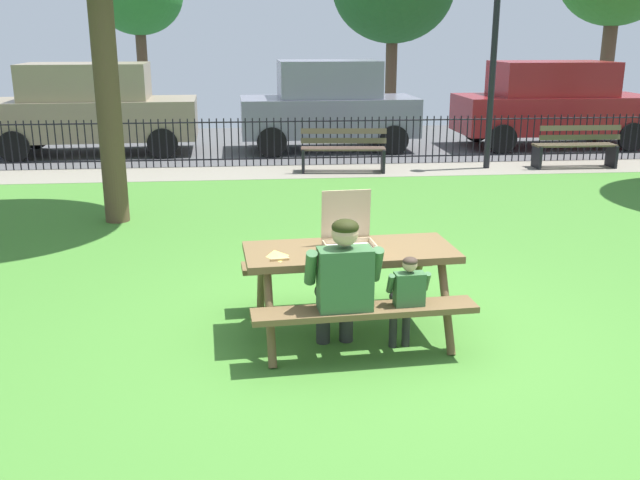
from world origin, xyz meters
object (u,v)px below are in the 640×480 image
Objects in this scene: parked_car_center at (329,105)px; pizza_slice_on_table at (278,256)px; pizza_box_open at (349,236)px; adult_at_table at (342,282)px; lamp_post_walkway at (495,41)px; park_bench_center at (343,150)px; picnic_table_foreground at (350,268)px; parked_car_left at (92,107)px; child_at_table at (406,295)px; parked_car_right at (552,103)px; park_bench_right at (576,147)px.

pizza_slice_on_table is at bearing -98.66° from parked_car_center.
pizza_box_open is 0.41× the size of adult_at_table.
lamp_post_walkway is 1.00× the size of parked_car_center.
adult_at_table is 0.73× the size of park_bench_center.
picnic_table_foreground is 0.42× the size of parked_car_left.
child_at_table is 0.20× the size of parked_car_right.
parked_car_center reaches higher than pizza_box_open.
lamp_post_walkway is at bearing 64.23° from adult_at_table.
lamp_post_walkway is at bearing 63.53° from picnic_table_foreground.
parked_car_left reaches higher than child_at_table.
picnic_table_foreground is 0.67m from pizza_slice_on_table.
parked_car_right reaches higher than child_at_table.
parked_car_center is at bearing 84.22° from adult_at_table.
picnic_table_foreground is at bearing -67.53° from parked_car_left.
adult_at_table is 1.38× the size of child_at_table.
parked_car_center reaches higher than adult_at_table.
pizza_box_open is 10.24m from parked_car_center.
park_bench_center is 4.59m from park_bench_right.
park_bench_center is 5.93m from parked_car_right.
park_bench_center is (0.54, 7.98, -0.10)m from child_at_table.
parked_car_center is at bearing 180.00° from parked_car_right.
picnic_table_foreground is 3.84× the size of pizza_box_open.
parked_car_left is at bearing 112.47° from picnic_table_foreground.
adult_at_table is 9.19m from lamp_post_walkway.
pizza_box_open is 0.65m from pizza_slice_on_table.
picnic_table_foreground is 1.59× the size of adult_at_table.
park_bench_right is (5.65, 7.99, -0.24)m from adult_at_table.
pizza_box_open is 11.03m from parked_car_left.
park_bench_right reaches higher than picnic_table_foreground.
pizza_slice_on_table is 0.06× the size of parked_car_left.
adult_at_table is (-0.13, -0.51, 0.06)m from picnic_table_foreground.
lamp_post_walkway reaches higher than park_bench_center.
parked_car_left is (-4.21, 10.19, 0.12)m from pizza_box_open.
park_bench_center and park_bench_right have the same top height.
child_at_table is 0.53× the size of park_bench_center.
park_bench_center reaches higher than picnic_table_foreground.
pizza_box_open is at bearing 15.95° from pizza_slice_on_table.
lamp_post_walkway is at bearing -17.86° from parked_car_left.
pizza_slice_on_table is at bearing -70.89° from parked_car_left.
adult_at_table is (-0.12, -0.52, -0.23)m from pizza_box_open.
adult_at_table reaches higher than child_at_table.
parked_car_right reaches higher than park_bench_center.
child_at_table is at bearing -112.74° from lamp_post_walkway.
parked_car_left reaches higher than park_bench_center.
park_bench_center is (0.93, 7.47, -0.18)m from picnic_table_foreground.
pizza_box_open is 0.31× the size of park_bench_right.
picnic_table_foreground is 0.64m from child_at_table.
parked_car_right is at bearing 27.50° from park_bench_center.
lamp_post_walkway is 0.88× the size of parked_car_left.
parked_car_left is 10.38m from parked_car_right.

